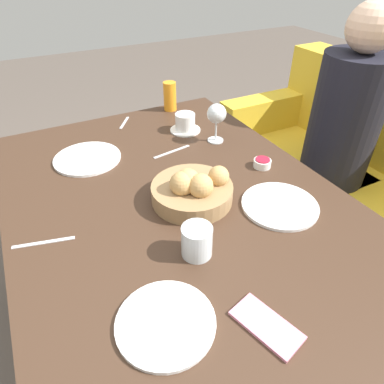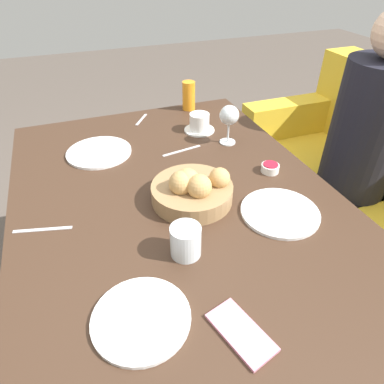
{
  "view_description": "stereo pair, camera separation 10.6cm",
  "coord_description": "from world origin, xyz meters",
  "px_view_note": "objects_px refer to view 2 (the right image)",
  "views": [
    {
      "loc": [
        0.79,
        -0.35,
        1.41
      ],
      "look_at": [
        0.03,
        0.04,
        0.78
      ],
      "focal_mm": 32.0,
      "sensor_mm": 36.0,
      "label": 1
    },
    {
      "loc": [
        0.83,
        -0.25,
        1.41
      ],
      "look_at": [
        0.03,
        0.04,
        0.78
      ],
      "focal_mm": 32.0,
      "sensor_mm": 36.0,
      "label": 2
    }
  ],
  "objects_px": {
    "seated_person": "(353,173)",
    "juice_glass": "(189,96)",
    "knife_silver": "(43,230)",
    "plate_far_center": "(280,212)",
    "bread_basket": "(193,190)",
    "jam_bowl_berry": "(270,168)",
    "wine_glass": "(229,117)",
    "plate_near_left": "(99,152)",
    "water_tumbler": "(186,241)",
    "fork_silver": "(182,151)",
    "coffee_cup": "(199,123)",
    "plate_near_right": "(141,318)",
    "cell_phone": "(241,332)",
    "spoon_coffee": "(141,120)"
  },
  "relations": [
    {
      "from": "seated_person",
      "to": "juice_glass",
      "type": "height_order",
      "value": "seated_person"
    },
    {
      "from": "seated_person",
      "to": "knife_silver",
      "type": "relative_size",
      "value": 7.74
    },
    {
      "from": "plate_far_center",
      "to": "knife_silver",
      "type": "relative_size",
      "value": 1.46
    },
    {
      "from": "bread_basket",
      "to": "jam_bowl_berry",
      "type": "bearing_deg",
      "value": 101.14
    },
    {
      "from": "bread_basket",
      "to": "juice_glass",
      "type": "relative_size",
      "value": 1.91
    },
    {
      "from": "wine_glass",
      "to": "knife_silver",
      "type": "distance_m",
      "value": 0.77
    },
    {
      "from": "plate_near_left",
      "to": "water_tumbler",
      "type": "xyz_separation_m",
      "value": [
        0.6,
        0.14,
        0.04
      ]
    },
    {
      "from": "water_tumbler",
      "to": "jam_bowl_berry",
      "type": "distance_m",
      "value": 0.49
    },
    {
      "from": "juice_glass",
      "to": "jam_bowl_berry",
      "type": "bearing_deg",
      "value": 7.2
    },
    {
      "from": "plate_far_center",
      "to": "fork_silver",
      "type": "height_order",
      "value": "plate_far_center"
    },
    {
      "from": "juice_glass",
      "to": "wine_glass",
      "type": "height_order",
      "value": "wine_glass"
    },
    {
      "from": "water_tumbler",
      "to": "coffee_cup",
      "type": "relative_size",
      "value": 0.68
    },
    {
      "from": "juice_glass",
      "to": "jam_bowl_berry",
      "type": "distance_m",
      "value": 0.63
    },
    {
      "from": "water_tumbler",
      "to": "coffee_cup",
      "type": "xyz_separation_m",
      "value": [
        -0.65,
        0.29,
        -0.01
      ]
    },
    {
      "from": "plate_near_right",
      "to": "water_tumbler",
      "type": "xyz_separation_m",
      "value": [
        -0.15,
        0.16,
        0.04
      ]
    },
    {
      "from": "juice_glass",
      "to": "cell_phone",
      "type": "relative_size",
      "value": 0.8
    },
    {
      "from": "wine_glass",
      "to": "coffee_cup",
      "type": "bearing_deg",
      "value": -154.14
    },
    {
      "from": "bread_basket",
      "to": "jam_bowl_berry",
      "type": "height_order",
      "value": "bread_basket"
    },
    {
      "from": "jam_bowl_berry",
      "to": "cell_phone",
      "type": "relative_size",
      "value": 0.38
    },
    {
      "from": "water_tumbler",
      "to": "jam_bowl_berry",
      "type": "height_order",
      "value": "water_tumbler"
    },
    {
      "from": "bread_basket",
      "to": "plate_near_right",
      "type": "height_order",
      "value": "bread_basket"
    },
    {
      "from": "juice_glass",
      "to": "knife_silver",
      "type": "distance_m",
      "value": 0.95
    },
    {
      "from": "seated_person",
      "to": "knife_silver",
      "type": "distance_m",
      "value": 1.34
    },
    {
      "from": "plate_near_left",
      "to": "fork_silver",
      "type": "bearing_deg",
      "value": 72.73
    },
    {
      "from": "seated_person",
      "to": "plate_far_center",
      "type": "height_order",
      "value": "seated_person"
    },
    {
      "from": "wine_glass",
      "to": "fork_silver",
      "type": "xyz_separation_m",
      "value": [
        0.0,
        -0.19,
        -0.11
      ]
    },
    {
      "from": "bread_basket",
      "to": "knife_silver",
      "type": "xyz_separation_m",
      "value": [
        -0.02,
        -0.44,
        -0.04
      ]
    },
    {
      "from": "plate_near_left",
      "to": "spoon_coffee",
      "type": "bearing_deg",
      "value": 137.06
    },
    {
      "from": "plate_far_center",
      "to": "water_tumbler",
      "type": "height_order",
      "value": "water_tumbler"
    },
    {
      "from": "plate_near_right",
      "to": "water_tumbler",
      "type": "relative_size",
      "value": 2.46
    },
    {
      "from": "water_tumbler",
      "to": "spoon_coffee",
      "type": "relative_size",
      "value": 0.82
    },
    {
      "from": "plate_far_center",
      "to": "coffee_cup",
      "type": "height_order",
      "value": "coffee_cup"
    },
    {
      "from": "knife_silver",
      "to": "juice_glass",
      "type": "bearing_deg",
      "value": 134.17
    },
    {
      "from": "plate_near_right",
      "to": "jam_bowl_berry",
      "type": "height_order",
      "value": "jam_bowl_berry"
    },
    {
      "from": "jam_bowl_berry",
      "to": "knife_silver",
      "type": "distance_m",
      "value": 0.76
    },
    {
      "from": "knife_silver",
      "to": "spoon_coffee",
      "type": "xyz_separation_m",
      "value": [
        -0.62,
        0.43,
        0.0
      ]
    },
    {
      "from": "bread_basket",
      "to": "wine_glass",
      "type": "xyz_separation_m",
      "value": [
        -0.31,
        0.26,
        0.07
      ]
    },
    {
      "from": "jam_bowl_berry",
      "to": "cell_phone",
      "type": "xyz_separation_m",
      "value": [
        0.52,
        -0.38,
        -0.01
      ]
    },
    {
      "from": "bread_basket",
      "to": "seated_person",
      "type": "bearing_deg",
      "value": 102.36
    },
    {
      "from": "seated_person",
      "to": "plate_near_left",
      "type": "height_order",
      "value": "seated_person"
    },
    {
      "from": "bread_basket",
      "to": "jam_bowl_berry",
      "type": "relative_size",
      "value": 4.01
    },
    {
      "from": "seated_person",
      "to": "plate_near_right",
      "type": "distance_m",
      "value": 1.26
    },
    {
      "from": "plate_near_left",
      "to": "plate_near_right",
      "type": "distance_m",
      "value": 0.75
    },
    {
      "from": "plate_near_right",
      "to": "jam_bowl_berry",
      "type": "distance_m",
      "value": 0.7
    },
    {
      "from": "plate_near_right",
      "to": "cell_phone",
      "type": "relative_size",
      "value": 1.31
    },
    {
      "from": "jam_bowl_berry",
      "to": "spoon_coffee",
      "type": "distance_m",
      "value": 0.66
    },
    {
      "from": "coffee_cup",
      "to": "jam_bowl_berry",
      "type": "bearing_deg",
      "value": 16.7
    },
    {
      "from": "juice_glass",
      "to": "knife_silver",
      "type": "xyz_separation_m",
      "value": [
        0.66,
        -0.68,
        -0.06
      ]
    },
    {
      "from": "seated_person",
      "to": "fork_silver",
      "type": "relative_size",
      "value": 7.66
    },
    {
      "from": "coffee_cup",
      "to": "cell_phone",
      "type": "distance_m",
      "value": 0.94
    }
  ]
}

